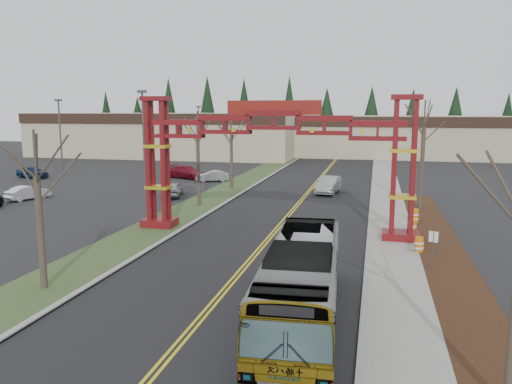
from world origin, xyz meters
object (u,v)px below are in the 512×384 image
(parked_car_far_a, at_px, (212,176))
(barrel_mid, at_px, (412,228))
(silver_sedan, at_px, (328,185))
(barrel_north, at_px, (414,216))
(bare_tree_median_near, at_px, (37,178))
(light_pole_near, at_px, (143,133))
(retail_building_east, at_px, (398,136))
(parked_car_near_a, at_px, (173,189))
(gateway_arch, at_px, (274,142))
(parked_car_mid_b, at_px, (32,172))
(street_sign, at_px, (433,242))
(transit_bus, at_px, (302,283))
(bare_tree_median_far, at_px, (231,135))
(bare_tree_median_mid, at_px, (198,136))
(light_pole_mid, at_px, (60,131))
(parked_car_near_b, at_px, (28,193))
(bare_tree_right_far, at_px, (424,128))
(light_pole_far, at_px, (199,129))
(parked_car_mid_a, at_px, (187,172))
(retail_building_west, at_px, (171,134))

(parked_car_far_a, height_order, barrel_mid, parked_car_far_a)
(silver_sedan, relative_size, barrel_north, 4.61)
(bare_tree_median_near, height_order, light_pole_near, light_pole_near)
(retail_building_east, distance_m, parked_car_near_a, 54.85)
(gateway_arch, xyz_separation_m, light_pole_near, (-16.56, 15.42, -0.21))
(parked_car_far_a, xyz_separation_m, barrel_mid, (20.36, -20.86, -0.08))
(parked_car_mid_b, xyz_separation_m, street_sign, (42.80, -25.54, 0.71))
(transit_bus, bearing_deg, bare_tree_median_far, 107.14)
(transit_bus, relative_size, bare_tree_median_mid, 1.41)
(bare_tree_median_near, xyz_separation_m, bare_tree_median_far, (0.00, 30.13, 0.42))
(parked_car_far_a, height_order, light_pole_mid, light_pole_mid)
(transit_bus, height_order, parked_car_near_b, transit_bus)
(bare_tree_right_far, height_order, light_pole_near, light_pole_near)
(parked_car_near_a, bearing_deg, parked_car_mid_b, -35.92)
(parked_car_near_b, xyz_separation_m, light_pole_mid, (-7.87, 16.59, 4.78))
(bare_tree_median_mid, xyz_separation_m, barrel_north, (17.18, -2.69, -5.34))
(parked_car_near_a, bearing_deg, barrel_mid, 138.51)
(bare_tree_median_far, bearing_deg, street_sign, -53.26)
(gateway_arch, distance_m, retail_building_east, 62.80)
(parked_car_near_a, xyz_separation_m, parked_car_near_b, (-12.10, -4.53, -0.07))
(bare_tree_median_far, xyz_separation_m, bare_tree_right_far, (18.00, -6.85, 1.08))
(silver_sedan, height_order, bare_tree_median_far, bare_tree_median_far)
(transit_bus, xyz_separation_m, light_pole_far, (-24.85, 57.12, 3.47))
(transit_bus, distance_m, light_pole_mid, 51.71)
(transit_bus, xyz_separation_m, bare_tree_median_near, (-11.82, 0.83, 3.52))
(parked_car_mid_b, height_order, barrel_north, parked_car_mid_b)
(parked_car_far_a, relative_size, street_sign, 1.88)
(parked_car_near_b, bearing_deg, silver_sedan, -138.25)
(transit_bus, height_order, bare_tree_median_far, bare_tree_median_far)
(gateway_arch, distance_m, bare_tree_median_mid, 11.23)
(light_pole_near, relative_size, street_sign, 4.98)
(retail_building_east, xyz_separation_m, bare_tree_right_far, (0.00, -51.09, 3.07))
(parked_car_near_b, bearing_deg, transit_bus, 164.72)
(street_sign, height_order, barrel_mid, street_sign)
(transit_bus, relative_size, bare_tree_right_far, 1.27)
(transit_bus, xyz_separation_m, parked_car_near_b, (-27.94, 20.52, -0.93))
(silver_sedan, relative_size, light_pole_near, 0.50)
(parked_car_near_a, distance_m, bare_tree_median_far, 8.61)
(parked_car_near_a, height_order, light_pole_near, light_pole_near)
(barrel_mid, bearing_deg, parked_car_mid_a, 136.76)
(parked_car_near_b, distance_m, light_pole_near, 12.25)
(retail_building_east, distance_m, parked_car_mid_a, 45.66)
(gateway_arch, relative_size, street_sign, 9.08)
(retail_building_west, distance_m, transit_bus, 75.26)
(gateway_arch, height_order, parked_car_near_a, gateway_arch)
(retail_building_west, xyz_separation_m, silver_sedan, (31.98, -36.80, -2.94))
(bare_tree_median_far, height_order, light_pole_far, light_pole_far)
(gateway_arch, relative_size, parked_car_near_a, 4.42)
(parked_car_mid_b, relative_size, parked_car_far_a, 1.14)
(bare_tree_median_near, height_order, bare_tree_median_far, bare_tree_median_far)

